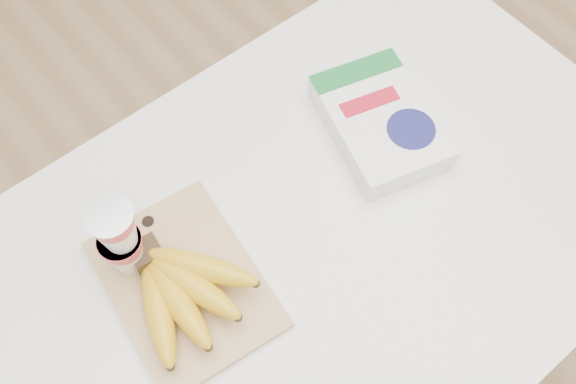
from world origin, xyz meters
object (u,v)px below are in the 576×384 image
object	(u,v)px
table	(317,308)
yogurt_stack	(119,238)
bananas	(181,289)
cereal_box	(380,122)
cutting_board	(185,284)

from	to	relation	value
table	yogurt_stack	bearing A→B (deg)	153.98
bananas	cereal_box	size ratio (longest dim) A/B	0.75
yogurt_stack	cutting_board	bearing A→B (deg)	-61.80
table	cereal_box	bearing A→B (deg)	23.33
table	bananas	distance (m)	0.55
cutting_board	cereal_box	world-z (taller)	cereal_box
bananas	table	bearing A→B (deg)	-9.32
cereal_box	yogurt_stack	bearing A→B (deg)	-171.08
bananas	yogurt_stack	distance (m)	0.12
yogurt_stack	bananas	bearing A→B (deg)	-72.74
bananas	yogurt_stack	size ratio (longest dim) A/B	1.29
cereal_box	bananas	bearing A→B (deg)	-159.06
table	bananas	xyz separation A→B (m)	(-0.26, 0.04, 0.49)
cutting_board	yogurt_stack	world-z (taller)	yogurt_stack
cutting_board	cereal_box	distance (m)	0.44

